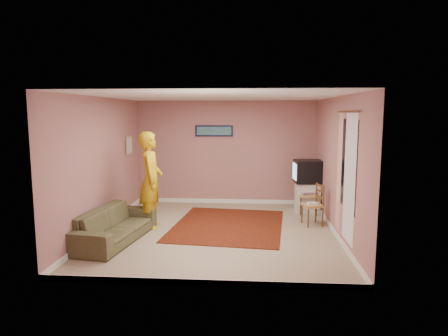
# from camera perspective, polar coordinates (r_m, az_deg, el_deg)

# --- Properties ---
(ground) EXTENTS (5.00, 5.00, 0.00)m
(ground) POSITION_cam_1_polar(r_m,az_deg,el_deg) (7.89, -0.93, -9.05)
(ground) COLOR tan
(ground) RESTS_ON ground
(wall_back) EXTENTS (4.50, 0.02, 2.60)m
(wall_back) POSITION_cam_1_polar(r_m,az_deg,el_deg) (10.09, 0.29, 2.21)
(wall_back) COLOR #9F686A
(wall_back) RESTS_ON ground
(wall_front) EXTENTS (4.50, 0.02, 2.60)m
(wall_front) POSITION_cam_1_polar(r_m,az_deg,el_deg) (5.16, -3.38, -3.30)
(wall_front) COLOR #9F686A
(wall_front) RESTS_ON ground
(wall_left) EXTENTS (0.02, 5.00, 2.60)m
(wall_left) POSITION_cam_1_polar(r_m,az_deg,el_deg) (8.12, -16.96, 0.48)
(wall_left) COLOR #9F686A
(wall_left) RESTS_ON ground
(wall_right) EXTENTS (0.02, 5.00, 2.60)m
(wall_right) POSITION_cam_1_polar(r_m,az_deg,el_deg) (7.75, 15.86, 0.18)
(wall_right) COLOR #9F686A
(wall_right) RESTS_ON ground
(ceiling) EXTENTS (4.50, 5.00, 0.02)m
(ceiling) POSITION_cam_1_polar(r_m,az_deg,el_deg) (7.55, -0.97, 10.17)
(ceiling) COLOR white
(ceiling) RESTS_ON wall_back
(baseboard_back) EXTENTS (4.50, 0.02, 0.10)m
(baseboard_back) POSITION_cam_1_polar(r_m,az_deg,el_deg) (10.28, 0.29, -4.75)
(baseboard_back) COLOR white
(baseboard_back) RESTS_ON ground
(baseboard_front) EXTENTS (4.50, 0.02, 0.10)m
(baseboard_front) POSITION_cam_1_polar(r_m,az_deg,el_deg) (5.55, -3.26, -16.04)
(baseboard_front) COLOR white
(baseboard_front) RESTS_ON ground
(baseboard_left) EXTENTS (0.02, 5.00, 0.10)m
(baseboard_left) POSITION_cam_1_polar(r_m,az_deg,el_deg) (8.37, -16.55, -8.04)
(baseboard_left) COLOR white
(baseboard_left) RESTS_ON ground
(baseboard_right) EXTENTS (0.02, 5.00, 0.10)m
(baseboard_right) POSITION_cam_1_polar(r_m,az_deg,el_deg) (8.01, 15.45, -8.72)
(baseboard_right) COLOR white
(baseboard_right) RESTS_ON ground
(window) EXTENTS (0.01, 1.10, 1.50)m
(window) POSITION_cam_1_polar(r_m,az_deg,el_deg) (6.86, 17.38, 0.41)
(window) COLOR black
(window) RESTS_ON wall_right
(curtain_sheer) EXTENTS (0.01, 0.75, 2.10)m
(curtain_sheer) POSITION_cam_1_polar(r_m,az_deg,el_deg) (6.74, 17.48, -1.44)
(curtain_sheer) COLOR white
(curtain_sheer) RESTS_ON wall_right
(curtain_floral) EXTENTS (0.01, 0.35, 2.10)m
(curtain_floral) POSITION_cam_1_polar(r_m,az_deg,el_deg) (7.41, 16.13, -0.57)
(curtain_floral) COLOR beige
(curtain_floral) RESTS_ON wall_right
(curtain_rod) EXTENTS (0.02, 1.40, 0.02)m
(curtain_rod) POSITION_cam_1_polar(r_m,az_deg,el_deg) (6.79, 17.32, 7.71)
(curtain_rod) COLOR brown
(curtain_rod) RESTS_ON wall_right
(picture_back) EXTENTS (0.95, 0.04, 0.28)m
(picture_back) POSITION_cam_1_polar(r_m,az_deg,el_deg) (10.04, -1.43, 5.33)
(picture_back) COLOR black
(picture_back) RESTS_ON wall_back
(picture_left) EXTENTS (0.04, 0.38, 0.42)m
(picture_left) POSITION_cam_1_polar(r_m,az_deg,el_deg) (9.59, -13.42, 3.20)
(picture_left) COLOR tan
(picture_left) RESTS_ON wall_left
(area_rug) EXTENTS (2.42, 2.91, 0.01)m
(area_rug) POSITION_cam_1_polar(r_m,az_deg,el_deg) (8.30, 0.61, -8.14)
(area_rug) COLOR black
(area_rug) RESTS_ON ground
(tv_cabinet) EXTENTS (0.55, 0.50, 0.69)m
(tv_cabinet) POSITION_cam_1_polar(r_m,az_deg,el_deg) (9.52, 11.80, -4.12)
(tv_cabinet) COLOR silver
(tv_cabinet) RESTS_ON ground
(crt_tv) EXTENTS (0.65, 0.59, 0.53)m
(crt_tv) POSITION_cam_1_polar(r_m,az_deg,el_deg) (9.41, 11.86, -0.47)
(crt_tv) COLOR black
(crt_tv) RESTS_ON tv_cabinet
(chair_a) EXTENTS (0.43, 0.41, 0.49)m
(chair_a) POSITION_cam_1_polar(r_m,az_deg,el_deg) (9.29, 11.96, -3.15)
(chair_a) COLOR tan
(chair_a) RESTS_ON ground
(dvd_player) EXTENTS (0.43, 0.36, 0.06)m
(dvd_player) POSITION_cam_1_polar(r_m,az_deg,el_deg) (9.31, 11.95, -3.50)
(dvd_player) COLOR #B5B5BA
(dvd_player) RESTS_ON chair_a
(blue_throw) EXTENTS (0.35, 0.04, 0.37)m
(blue_throw) POSITION_cam_1_polar(r_m,az_deg,el_deg) (9.45, 11.84, -1.88)
(blue_throw) COLOR #8FBFEA
(blue_throw) RESTS_ON chair_a
(chair_b) EXTENTS (0.46, 0.47, 0.46)m
(chair_b) POSITION_cam_1_polar(r_m,az_deg,el_deg) (8.42, 12.54, -4.51)
(chair_b) COLOR tan
(chair_b) RESTS_ON ground
(game_console) EXTENTS (0.22, 0.18, 0.04)m
(game_console) POSITION_cam_1_polar(r_m,az_deg,el_deg) (8.43, 12.53, -4.94)
(game_console) COLOR white
(game_console) RESTS_ON chair_b
(sofa) EXTENTS (1.09, 2.13, 0.59)m
(sofa) POSITION_cam_1_polar(r_m,az_deg,el_deg) (7.52, -15.35, -7.85)
(sofa) COLOR brown
(sofa) RESTS_ON ground
(person) EXTENTS (0.57, 0.77, 1.93)m
(person) POSITION_cam_1_polar(r_m,az_deg,el_deg) (8.14, -10.42, -1.67)
(person) COLOR gold
(person) RESTS_ON ground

